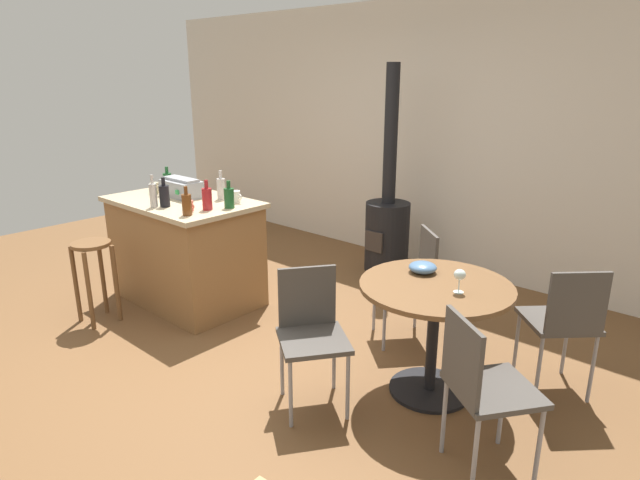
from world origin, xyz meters
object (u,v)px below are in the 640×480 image
object	(u,v)px
folding_chair_far	(482,383)
cup_0	(155,188)
folding_chair_right	(412,276)
bottle_3	(168,181)
wood_stove	(387,226)
serving_bowl	(423,267)
bottle_5	(229,197)
bottle_0	(187,204)
bottle_1	(207,198)
folding_chair_near	(311,328)
folding_chair_left	(564,319)
dining_table	(434,311)
kitchen_island	(186,250)
cup_2	(236,197)
bottle_6	(221,188)
cup_1	(189,206)
bottle_2	(164,195)
wooden_stool	(94,266)
wine_glass	(460,275)
toolbox	(182,188)
bottle_4	(153,195)

from	to	relation	value
folding_chair_far	cup_0	size ratio (longest dim) A/B	7.68
folding_chair_right	bottle_3	distance (m)	2.48
wood_stove	serving_bowl	size ratio (longest dim) A/B	11.53
folding_chair_far	bottle_5	world-z (taller)	bottle_5
bottle_0	bottle_1	xyz separation A→B (m)	(-0.03, 0.21, 0.01)
folding_chair_near	bottle_0	size ratio (longest dim) A/B	3.77
folding_chair_left	dining_table	bearing A→B (deg)	-140.18
kitchen_island	cup_2	distance (m)	0.72
bottle_5	bottle_6	bearing A→B (deg)	152.72
dining_table	cup_1	distance (m)	2.10
bottle_2	bottle_5	world-z (taller)	bottle_2
folding_chair_far	folding_chair_left	bearing A→B (deg)	86.62
folding_chair_left	folding_chair_right	xyz separation A→B (m)	(-1.12, 0.02, -0.01)
folding_chair_left	bottle_3	world-z (taller)	bottle_3
bottle_0	cup_2	bearing A→B (deg)	94.65
wooden_stool	bottle_0	xyz separation A→B (m)	(0.66, 0.48, 0.54)
serving_bowl	cup_0	bearing A→B (deg)	-173.81
wooden_stool	wine_glass	xyz separation A→B (m)	(2.76, 0.90, 0.37)
wooden_stool	bottle_2	world-z (taller)	bottle_2
bottle_0	bottle_5	world-z (taller)	bottle_0
kitchen_island	bottle_2	size ratio (longest dim) A/B	5.52
toolbox	serving_bowl	bearing A→B (deg)	5.14
bottle_0	folding_chair_right	bearing A→B (deg)	34.28
folding_chair_left	bottle_1	size ratio (longest dim) A/B	3.66
bottle_1	cup_2	world-z (taller)	bottle_1
bottle_0	cup_0	world-z (taller)	bottle_0
wooden_stool	kitchen_island	bearing A→B (deg)	76.80
folding_chair_near	bottle_4	xyz separation A→B (m)	(-1.85, 0.11, 0.53)
kitchen_island	folding_chair_near	xyz separation A→B (m)	(1.91, -0.42, 0.03)
folding_chair_near	cup_2	xyz separation A→B (m)	(-1.47, 0.66, 0.48)
wood_stove	toolbox	world-z (taller)	wood_stove
bottle_6	serving_bowl	xyz separation A→B (m)	(2.00, 0.04, -0.24)
folding_chair_left	serving_bowl	bearing A→B (deg)	-153.27
toolbox	bottle_0	xyz separation A→B (m)	(0.58, -0.35, 0.01)
kitchen_island	dining_table	xyz separation A→B (m)	(2.41, 0.16, 0.10)
folding_chair_left	bottle_4	bearing A→B (deg)	-161.71
folding_chair_near	bottle_5	world-z (taller)	bottle_5
folding_chair_right	cup_2	xyz separation A→B (m)	(-1.47, -0.45, 0.47)
cup_2	folding_chair_near	bearing A→B (deg)	-24.25
toolbox	serving_bowl	size ratio (longest dim) A/B	2.17
folding_chair_near	folding_chair_left	bearing A→B (deg)	44.32
dining_table	wine_glass	xyz separation A→B (m)	(0.16, -0.03, 0.28)
folding_chair_far	serving_bowl	world-z (taller)	folding_chair_far
bottle_0	bottle_3	bearing A→B (deg)	154.97
folding_chair_far	folding_chair_right	bearing A→B (deg)	136.09
cup_2	bottle_5	bearing A→B (deg)	-57.67
folding_chair_right	bottle_5	bearing A→B (deg)	-156.20
bottle_4	bottle_6	xyz separation A→B (m)	(0.18, 0.55, -0.01)
folding_chair_near	wood_stove	distance (m)	2.32
folding_chair_near	bottle_4	bearing A→B (deg)	176.54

